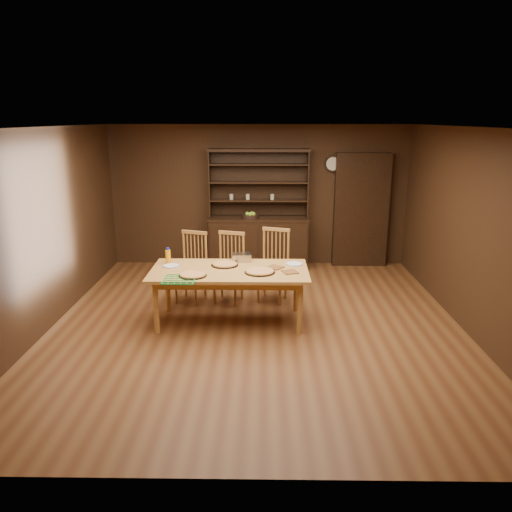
{
  "coord_description": "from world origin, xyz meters",
  "views": [
    {
      "loc": [
        0.09,
        -6.26,
        2.71
      ],
      "look_at": [
        -0.01,
        0.4,
        0.86
      ],
      "focal_mm": 35.0,
      "sensor_mm": 36.0,
      "label": 1
    }
  ],
  "objects_px": {
    "china_hutch": "(259,236)",
    "juice_bottle": "(168,256)",
    "chair_left": "(192,264)",
    "chair_right": "(274,262)",
    "dining_table": "(230,274)",
    "chair_center": "(230,265)"
  },
  "relations": [
    {
      "from": "juice_bottle",
      "to": "dining_table",
      "type": "bearing_deg",
      "value": -18.47
    },
    {
      "from": "chair_left",
      "to": "juice_bottle",
      "type": "bearing_deg",
      "value": -94.59
    },
    {
      "from": "dining_table",
      "to": "chair_center",
      "type": "distance_m",
      "value": 0.86
    },
    {
      "from": "dining_table",
      "to": "chair_right",
      "type": "distance_m",
      "value": 1.11
    },
    {
      "from": "china_hutch",
      "to": "dining_table",
      "type": "height_order",
      "value": "china_hutch"
    },
    {
      "from": "chair_left",
      "to": "chair_center",
      "type": "height_order",
      "value": "chair_left"
    },
    {
      "from": "chair_right",
      "to": "juice_bottle",
      "type": "relative_size",
      "value": 4.99
    },
    {
      "from": "china_hutch",
      "to": "dining_table",
      "type": "xyz_separation_m",
      "value": [
        -0.36,
        -2.65,
        0.08
      ]
    },
    {
      "from": "china_hutch",
      "to": "chair_right",
      "type": "distance_m",
      "value": 1.75
    },
    {
      "from": "chair_center",
      "to": "chair_left",
      "type": "bearing_deg",
      "value": -163.48
    },
    {
      "from": "dining_table",
      "to": "juice_bottle",
      "type": "distance_m",
      "value": 0.94
    },
    {
      "from": "chair_center",
      "to": "juice_bottle",
      "type": "bearing_deg",
      "value": -129.27
    },
    {
      "from": "china_hutch",
      "to": "dining_table",
      "type": "relative_size",
      "value": 1.03
    },
    {
      "from": "china_hutch",
      "to": "juice_bottle",
      "type": "xyz_separation_m",
      "value": [
        -1.24,
        -2.35,
        0.26
      ]
    },
    {
      "from": "china_hutch",
      "to": "juice_bottle",
      "type": "bearing_deg",
      "value": -117.75
    },
    {
      "from": "china_hutch",
      "to": "chair_left",
      "type": "relative_size",
      "value": 2.04
    },
    {
      "from": "dining_table",
      "to": "chair_center",
      "type": "bearing_deg",
      "value": 93.58
    },
    {
      "from": "chair_left",
      "to": "chair_right",
      "type": "xyz_separation_m",
      "value": [
        1.24,
        0.07,
        0.02
      ]
    },
    {
      "from": "chair_left",
      "to": "chair_center",
      "type": "relative_size",
      "value": 1.01
    },
    {
      "from": "china_hutch",
      "to": "chair_center",
      "type": "xyz_separation_m",
      "value": [
        -0.42,
        -1.79,
        -0.03
      ]
    },
    {
      "from": "chair_left",
      "to": "chair_right",
      "type": "distance_m",
      "value": 1.24
    },
    {
      "from": "chair_center",
      "to": "chair_right",
      "type": "height_order",
      "value": "chair_right"
    }
  ]
}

